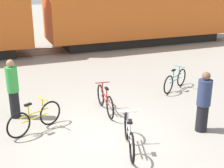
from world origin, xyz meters
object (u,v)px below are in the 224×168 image
(bicycle_maroon, at_px, (105,100))
(bicycle_silver, at_px, (129,135))
(person_in_green, at_px, (13,89))
(person_in_navy, at_px, (204,102))
(freight_train, at_px, (37,1))
(bicycle_teal, at_px, (175,80))
(bicycle_yellow, at_px, (35,118))

(bicycle_maroon, relative_size, bicycle_silver, 1.03)
(bicycle_maroon, distance_m, bicycle_silver, 2.33)
(bicycle_silver, height_order, person_in_green, person_in_green)
(person_in_navy, bearing_deg, freight_train, 3.23)
(bicycle_teal, relative_size, person_in_green, 0.84)
(freight_train, relative_size, bicycle_silver, 13.99)
(bicycle_silver, height_order, bicycle_teal, bicycle_silver)
(person_in_navy, bearing_deg, bicycle_silver, 84.33)
(bicycle_silver, bearing_deg, person_in_green, 129.43)
(bicycle_yellow, height_order, person_in_navy, person_in_navy)
(person_in_green, bearing_deg, bicycle_yellow, 137.17)
(bicycle_maroon, relative_size, bicycle_yellow, 1.12)
(freight_train, relative_size, bicycle_yellow, 15.35)
(bicycle_maroon, height_order, person_in_green, person_in_green)
(freight_train, xyz_separation_m, bicycle_yellow, (-1.65, -9.27, -2.36))
(bicycle_maroon, bearing_deg, freight_train, 93.64)
(freight_train, distance_m, bicycle_silver, 11.33)
(freight_train, xyz_separation_m, bicycle_maroon, (0.56, -8.76, -2.37))
(bicycle_yellow, distance_m, person_in_navy, 4.55)
(bicycle_silver, xyz_separation_m, person_in_navy, (2.25, 0.17, 0.46))
(bicycle_teal, relative_size, person_in_navy, 0.90)
(bicycle_maroon, height_order, bicycle_silver, bicycle_silver)
(bicycle_maroon, bearing_deg, person_in_green, 167.13)
(bicycle_maroon, height_order, bicycle_teal, bicycle_maroon)
(bicycle_silver, relative_size, person_in_navy, 1.02)
(bicycle_teal, bearing_deg, bicycle_silver, -136.04)
(bicycle_teal, height_order, person_in_green, person_in_green)
(freight_train, bearing_deg, bicycle_maroon, -86.36)
(person_in_green, bearing_deg, freight_train, -78.30)
(bicycle_yellow, bearing_deg, freight_train, 79.89)
(freight_train, distance_m, person_in_green, 8.62)
(bicycle_maroon, distance_m, bicycle_yellow, 2.27)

